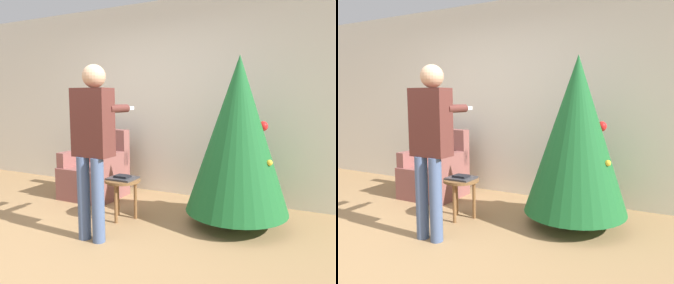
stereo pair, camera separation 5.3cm
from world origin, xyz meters
TOP-DOWN VIEW (x-y plane):
  - ground_plane at (0.00, 0.00)m, footprint 14.00×14.00m
  - wall_back at (0.00, 2.23)m, footprint 8.00×0.06m
  - christmas_tree at (1.26, 1.40)m, footprint 1.08×1.08m
  - armchair at (-0.77, 1.60)m, footprint 0.74×0.69m
  - person_standing at (0.12, 0.46)m, footprint 0.40×0.57m
  - side_stool at (0.07, 1.01)m, footprint 0.40×0.40m
  - laptop at (0.07, 1.01)m, footprint 0.30×0.25m
  - book at (0.07, 1.01)m, footprint 0.17×0.12m

SIDE VIEW (x-z plane):
  - ground_plane at x=0.00m, z-range 0.00..0.00m
  - armchair at x=-0.77m, z-range -0.14..0.79m
  - side_stool at x=0.07m, z-range 0.16..0.62m
  - laptop at x=0.07m, z-range 0.46..0.48m
  - book at x=0.07m, z-range 0.48..0.50m
  - christmas_tree at x=1.26m, z-range 0.08..1.88m
  - person_standing at x=0.12m, z-range 0.16..1.82m
  - wall_back at x=0.00m, z-range 0.00..2.70m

